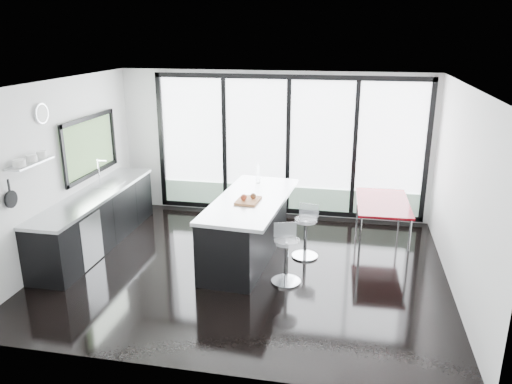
% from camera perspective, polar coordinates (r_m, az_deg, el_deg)
% --- Properties ---
extents(floor, '(6.00, 5.00, 0.00)m').
position_cam_1_polar(floor, '(7.80, -1.16, -8.69)').
color(floor, black).
rests_on(floor, ground).
extents(ceiling, '(6.00, 5.00, 0.00)m').
position_cam_1_polar(ceiling, '(7.00, -1.31, 12.24)').
color(ceiling, white).
rests_on(ceiling, wall_back).
extents(wall_back, '(6.00, 0.09, 2.80)m').
position_cam_1_polar(wall_back, '(9.61, 3.52, 4.54)').
color(wall_back, silver).
rests_on(wall_back, ground).
extents(wall_front, '(6.00, 0.00, 2.80)m').
position_cam_1_polar(wall_front, '(5.02, -7.39, -6.91)').
color(wall_front, silver).
rests_on(wall_front, ground).
extents(wall_left, '(0.26, 5.00, 2.80)m').
position_cam_1_polar(wall_left, '(8.60, -20.62, 3.78)').
color(wall_left, silver).
rests_on(wall_left, ground).
extents(wall_right, '(0.00, 5.00, 2.80)m').
position_cam_1_polar(wall_right, '(7.28, 22.52, -0.21)').
color(wall_right, silver).
rests_on(wall_right, ground).
extents(counter_cabinets, '(0.69, 3.24, 1.36)m').
position_cam_1_polar(counter_cabinets, '(8.86, -17.77, -2.95)').
color(counter_cabinets, black).
rests_on(counter_cabinets, floor).
extents(island, '(1.21, 2.53, 1.31)m').
position_cam_1_polar(island, '(7.99, -1.12, -4.01)').
color(island, black).
rests_on(island, floor).
extents(bar_stool_near, '(0.54, 0.54, 0.68)m').
position_cam_1_polar(bar_stool_near, '(7.25, 3.48, -7.90)').
color(bar_stool_near, silver).
rests_on(bar_stool_near, floor).
extents(bar_stool_far, '(0.50, 0.50, 0.67)m').
position_cam_1_polar(bar_stool_far, '(8.07, 5.66, -5.23)').
color(bar_stool_far, silver).
rests_on(bar_stool_far, floor).
extents(red_table, '(0.89, 1.51, 0.79)m').
position_cam_1_polar(red_table, '(8.68, 14.11, -3.54)').
color(red_table, maroon).
rests_on(red_table, floor).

